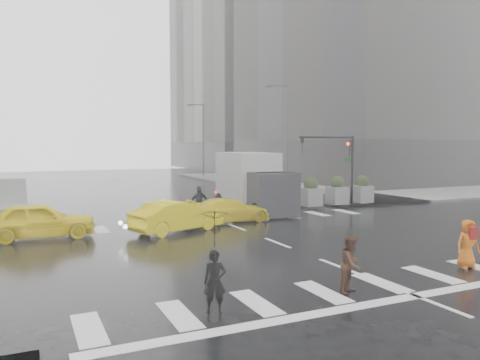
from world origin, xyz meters
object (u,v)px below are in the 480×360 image
traffic_signal_pole (340,156)px  box_truck (253,181)px  pedestrian_brown (351,264)px  pedestrian_orange (468,243)px  taxi_front (39,220)px  taxi_mid (177,216)px

traffic_signal_pole → box_truck: 6.16m
pedestrian_brown → pedestrian_orange: 4.96m
traffic_signal_pole → pedestrian_brown: 17.83m
traffic_signal_pole → box_truck: traffic_signal_pole is taller
pedestrian_orange → pedestrian_brown: bearing=-159.6°
taxi_front → traffic_signal_pole: bearing=-79.0°
taxi_mid → box_truck: (5.94, 4.16, 1.14)m
pedestrian_orange → traffic_signal_pole: bearing=84.2°
taxi_front → box_truck: (11.64, 3.16, 1.08)m
pedestrian_orange → taxi_mid: 11.87m
pedestrian_orange → box_truck: (-0.62, 14.05, 1.06)m
pedestrian_brown → pedestrian_orange: pedestrian_orange is taller
pedestrian_orange → taxi_front: (-12.26, 10.90, -0.02)m
traffic_signal_pole → pedestrian_brown: (-10.32, -14.32, -2.45)m
pedestrian_orange → taxi_front: 16.40m
pedestrian_orange → box_truck: bearing=108.0°
box_truck → taxi_mid: bearing=-140.8°
taxi_front → taxi_mid: (5.70, -1.00, -0.06)m
taxi_mid → pedestrian_brown: bearing=169.7°
traffic_signal_pole → taxi_mid: bearing=-161.5°
box_truck → pedestrian_orange: bearing=-83.2°
taxi_front → pedestrian_orange: bearing=-130.3°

